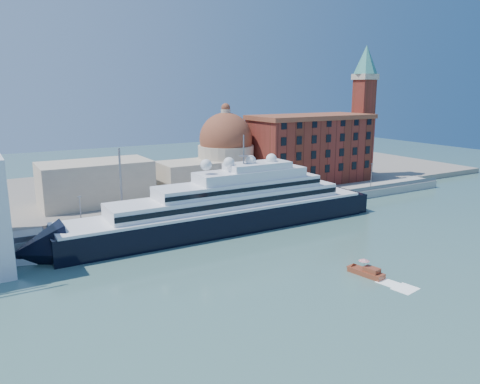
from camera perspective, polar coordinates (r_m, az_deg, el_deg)
ground at (r=95.74m, az=3.63°, el=-8.31°), size 400.00×400.00×0.00m
quay at (r=123.52m, az=-5.25°, el=-2.90°), size 180.00×10.00×2.50m
land at (r=160.61m, az=-11.54°, el=0.42°), size 260.00×72.00×2.00m
quay_fence at (r=119.12m, az=-4.34°, el=-2.55°), size 180.00×0.10×1.20m
superyacht at (r=112.69m, az=-3.32°, el=-2.60°), size 90.09×12.49×26.92m
service_barge at (r=102.97m, az=-22.50°, el=-7.31°), size 12.57×7.11×2.68m
water_taxi at (r=91.11m, az=15.22°, el=-9.33°), size 3.49×7.19×3.27m
warehouse at (r=163.58m, az=8.59°, el=5.30°), size 43.00×19.00×23.25m
campanile at (r=178.53m, az=14.85°, el=10.45°), size 8.40×8.40×47.00m
church at (r=145.19m, az=-7.07°, el=3.29°), size 66.00×18.00×25.50m
lamp_posts at (r=115.22m, az=-10.66°, el=0.20°), size 120.80×2.40×18.00m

